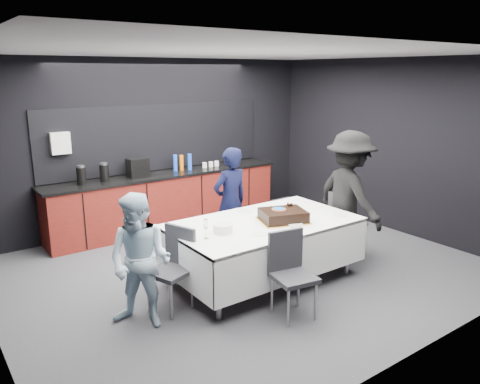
{
  "coord_description": "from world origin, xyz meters",
  "views": [
    {
      "loc": [
        -3.46,
        -4.69,
        2.57
      ],
      "look_at": [
        0.0,
        0.1,
        1.05
      ],
      "focal_mm": 35.0,
      "sensor_mm": 36.0,
      "label": 1
    }
  ],
  "objects_px": {
    "chair_right": "(345,219)",
    "person_center": "(230,202)",
    "person_right": "(349,196)",
    "champagne_flute": "(206,225)",
    "cake_assembly": "(283,216)",
    "chair_left": "(174,262)",
    "plate_stack": "(223,228)",
    "party_table": "(263,232)",
    "person_left": "(140,261)",
    "chair_near": "(290,268)"
  },
  "relations": [
    {
      "from": "chair_right",
      "to": "person_center",
      "type": "distance_m",
      "value": 1.65
    },
    {
      "from": "person_right",
      "to": "champagne_flute",
      "type": "bearing_deg",
      "value": 98.12
    },
    {
      "from": "cake_assembly",
      "to": "person_right",
      "type": "distance_m",
      "value": 1.21
    },
    {
      "from": "cake_assembly",
      "to": "chair_left",
      "type": "relative_size",
      "value": 0.75
    },
    {
      "from": "cake_assembly",
      "to": "plate_stack",
      "type": "distance_m",
      "value": 0.84
    },
    {
      "from": "party_table",
      "to": "champagne_flute",
      "type": "height_order",
      "value": "champagne_flute"
    },
    {
      "from": "party_table",
      "to": "chair_right",
      "type": "xyz_separation_m",
      "value": [
        1.48,
        -0.01,
        -0.11
      ]
    },
    {
      "from": "champagne_flute",
      "to": "person_right",
      "type": "bearing_deg",
      "value": -0.45
    },
    {
      "from": "person_right",
      "to": "party_table",
      "type": "bearing_deg",
      "value": 93.44
    },
    {
      "from": "cake_assembly",
      "to": "champagne_flute",
      "type": "xyz_separation_m",
      "value": [
        -1.11,
        0.02,
        0.09
      ]
    },
    {
      "from": "chair_right",
      "to": "cake_assembly",
      "type": "bearing_deg",
      "value": -174.5
    },
    {
      "from": "party_table",
      "to": "plate_stack",
      "type": "bearing_deg",
      "value": -176.55
    },
    {
      "from": "person_center",
      "to": "person_right",
      "type": "relative_size",
      "value": 0.87
    },
    {
      "from": "champagne_flute",
      "to": "person_right",
      "type": "distance_m",
      "value": 2.31
    },
    {
      "from": "champagne_flute",
      "to": "person_left",
      "type": "relative_size",
      "value": 0.16
    },
    {
      "from": "plate_stack",
      "to": "chair_right",
      "type": "bearing_deg",
      "value": 0.8
    },
    {
      "from": "cake_assembly",
      "to": "chair_right",
      "type": "xyz_separation_m",
      "value": [
        1.27,
        0.12,
        -0.32
      ]
    },
    {
      "from": "chair_right",
      "to": "person_right",
      "type": "xyz_separation_m",
      "value": [
        -0.07,
        -0.12,
        0.37
      ]
    },
    {
      "from": "chair_near",
      "to": "cake_assembly",
      "type": "bearing_deg",
      "value": 54.67
    },
    {
      "from": "person_right",
      "to": "person_left",
      "type": "bearing_deg",
      "value": 98.4
    },
    {
      "from": "chair_right",
      "to": "party_table",
      "type": "bearing_deg",
      "value": 179.66
    },
    {
      "from": "person_right",
      "to": "cake_assembly",
      "type": "bearing_deg",
      "value": 98.8
    },
    {
      "from": "plate_stack",
      "to": "person_right",
      "type": "xyz_separation_m",
      "value": [
        2.04,
        -0.09,
        0.08
      ]
    },
    {
      "from": "party_table",
      "to": "plate_stack",
      "type": "xyz_separation_m",
      "value": [
        -0.63,
        -0.04,
        0.19
      ]
    },
    {
      "from": "plate_stack",
      "to": "champagne_flute",
      "type": "distance_m",
      "value": 0.3
    },
    {
      "from": "cake_assembly",
      "to": "chair_right",
      "type": "height_order",
      "value": "cake_assembly"
    },
    {
      "from": "party_table",
      "to": "chair_right",
      "type": "distance_m",
      "value": 1.48
    },
    {
      "from": "cake_assembly",
      "to": "plate_stack",
      "type": "xyz_separation_m",
      "value": [
        -0.84,
        0.09,
        -0.02
      ]
    },
    {
      "from": "party_table",
      "to": "plate_stack",
      "type": "distance_m",
      "value": 0.66
    },
    {
      "from": "chair_right",
      "to": "person_right",
      "type": "bearing_deg",
      "value": -119.55
    },
    {
      "from": "party_table",
      "to": "chair_near",
      "type": "xyz_separation_m",
      "value": [
        -0.3,
        -0.83,
        -0.11
      ]
    },
    {
      "from": "chair_near",
      "to": "person_left",
      "type": "relative_size",
      "value": 0.65
    },
    {
      "from": "person_center",
      "to": "party_table",
      "type": "bearing_deg",
      "value": 76.79
    },
    {
      "from": "party_table",
      "to": "person_right",
      "type": "relative_size",
      "value": 1.28
    },
    {
      "from": "chair_near",
      "to": "person_right",
      "type": "distance_m",
      "value": 1.88
    },
    {
      "from": "person_right",
      "to": "chair_right",
      "type": "bearing_deg",
      "value": -20.97
    },
    {
      "from": "chair_left",
      "to": "chair_right",
      "type": "xyz_separation_m",
      "value": [
        2.72,
        -0.03,
        0.0
      ]
    },
    {
      "from": "chair_left",
      "to": "person_left",
      "type": "bearing_deg",
      "value": -162.87
    },
    {
      "from": "cake_assembly",
      "to": "person_center",
      "type": "distance_m",
      "value": 1.08
    },
    {
      "from": "chair_near",
      "to": "person_right",
      "type": "bearing_deg",
      "value": 22.52
    },
    {
      "from": "plate_stack",
      "to": "chair_left",
      "type": "height_order",
      "value": "chair_left"
    },
    {
      "from": "party_table",
      "to": "champagne_flute",
      "type": "distance_m",
      "value": 0.96
    },
    {
      "from": "chair_left",
      "to": "chair_right",
      "type": "distance_m",
      "value": 2.72
    },
    {
      "from": "chair_near",
      "to": "person_center",
      "type": "xyz_separation_m",
      "value": [
        0.45,
        1.78,
        0.25
      ]
    },
    {
      "from": "party_table",
      "to": "chair_near",
      "type": "distance_m",
      "value": 0.89
    },
    {
      "from": "plate_stack",
      "to": "person_right",
      "type": "bearing_deg",
      "value": -2.48
    },
    {
      "from": "chair_left",
      "to": "champagne_flute",
      "type": "bearing_deg",
      "value": -21.54
    },
    {
      "from": "cake_assembly",
      "to": "chair_left",
      "type": "height_order",
      "value": "cake_assembly"
    },
    {
      "from": "party_table",
      "to": "chair_right",
      "type": "height_order",
      "value": "chair_right"
    },
    {
      "from": "party_table",
      "to": "person_right",
      "type": "distance_m",
      "value": 1.44
    }
  ]
}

